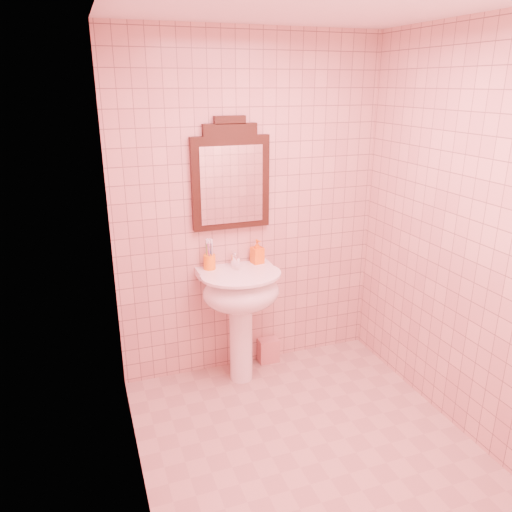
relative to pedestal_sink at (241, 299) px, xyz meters
name	(u,v)px	position (x,y,z in m)	size (l,w,h in m)	color
floor	(309,447)	(0.15, -0.87, -0.66)	(2.20, 2.20, 0.00)	tan
back_wall	(250,211)	(0.15, 0.23, 0.59)	(2.00, 0.02, 2.50)	#DBA599
pedestal_sink	(241,299)	(0.00, 0.00, 0.00)	(0.58, 0.58, 0.86)	white
faucet	(235,259)	(0.00, 0.14, 0.26)	(0.04, 0.16, 0.11)	white
mirror	(231,178)	(0.00, 0.20, 0.84)	(0.56, 0.06, 0.79)	black
toothbrush_cup	(210,262)	(-0.19, 0.15, 0.26)	(0.09, 0.09, 0.20)	orange
soap_dispenser	(257,252)	(0.18, 0.16, 0.29)	(0.08, 0.08, 0.18)	orange
towel	(268,350)	(0.28, 0.17, -0.56)	(0.16, 0.11, 0.19)	pink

